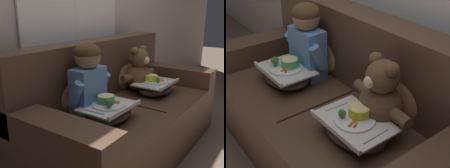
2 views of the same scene
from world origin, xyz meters
TOP-DOWN VIEW (x-y plane):
  - ground_plane at (0.00, 0.00)m, footprint 14.00×14.00m
  - couch at (0.00, 0.07)m, footprint 1.92×0.91m
  - throw_pillow_behind_child at (-0.37, 0.27)m, footprint 0.37×0.18m
  - throw_pillow_behind_teddy at (0.37, 0.27)m, footprint 0.37×0.18m
  - child_figure at (-0.37, 0.11)m, footprint 0.38×0.19m
  - teddy_bear at (0.37, 0.11)m, footprint 0.46×0.32m
  - lap_tray_child at (-0.37, -0.07)m, footprint 0.39×0.29m
  - lap_tray_teddy at (0.37, -0.07)m, footprint 0.41×0.29m

SIDE VIEW (x-z plane):
  - ground_plane at x=0.00m, z-range 0.00..0.00m
  - couch at x=0.00m, z-range -0.14..0.81m
  - lap_tray_teddy at x=0.37m, z-range 0.42..0.60m
  - lap_tray_child at x=-0.37m, z-range 0.42..0.61m
  - throw_pillow_behind_child at x=-0.37m, z-range 0.43..0.81m
  - throw_pillow_behind_teddy at x=0.37m, z-range 0.43..0.81m
  - teddy_bear at x=0.37m, z-range 0.41..0.84m
  - child_figure at x=-0.37m, z-range 0.47..1.01m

